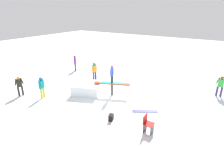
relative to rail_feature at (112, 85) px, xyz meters
name	(u,v)px	position (x,y,z in m)	size (l,w,h in m)	color
ground_plane	(112,95)	(0.00, 0.00, -0.74)	(60.00, 60.00, 0.00)	white
rail_feature	(112,85)	(0.00, 0.00, 0.00)	(2.29, 1.18, 0.88)	black
snow_kicker_ramp	(87,88)	(-1.63, -0.69, -0.37)	(1.80, 1.50, 0.73)	white
main_rider_on_rail	(112,75)	(0.00, 0.00, 0.72)	(1.46, 0.85, 1.23)	#21C2C4
bystander_black	(19,85)	(-5.11, -3.37, 0.03)	(0.28, 0.56, 1.36)	#292727
bystander_green	(221,85)	(6.11, 3.67, 0.06)	(0.61, 0.24, 1.43)	navy
bystander_teal	(42,86)	(-3.63, -2.76, 0.06)	(0.28, 0.58, 1.42)	gold
bystander_orange	(94,70)	(-2.67, 1.53, 0.10)	(0.23, 0.63, 1.50)	navy
bystander_purple	(75,62)	(-5.68, 2.44, 0.10)	(0.52, 0.53, 1.48)	navy
loose_snowboard_white	(186,140)	(5.14, -1.99, -0.73)	(1.50, 0.28, 0.02)	white
loose_snowboard_navy	(145,111)	(2.70, -0.76, -0.73)	(1.43, 0.28, 0.02)	navy
folding_chair	(148,124)	(3.47, -2.37, -0.32)	(0.45, 0.45, 0.88)	#3F3F44
backpack_on_snow	(111,117)	(1.53, -2.50, -0.57)	(0.30, 0.22, 0.34)	black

